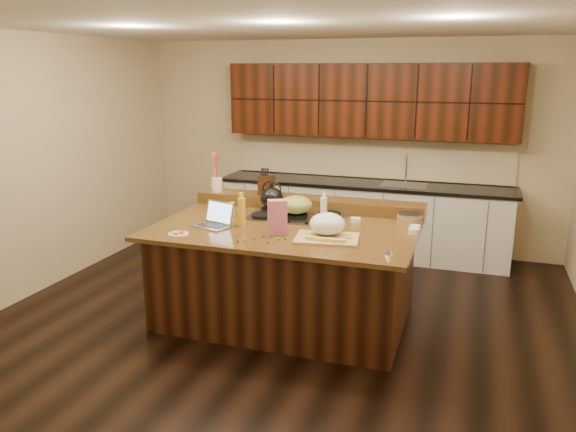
% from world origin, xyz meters
% --- Properties ---
extents(room, '(5.52, 5.02, 2.72)m').
position_xyz_m(room, '(0.00, 0.00, 1.35)').
color(room, black).
rests_on(room, ground).
extents(island, '(2.40, 1.60, 0.92)m').
position_xyz_m(island, '(0.00, 0.00, 0.46)').
color(island, black).
rests_on(island, ground).
extents(back_ledge, '(2.40, 0.30, 0.12)m').
position_xyz_m(back_ledge, '(0.00, 0.70, 0.98)').
color(back_ledge, black).
rests_on(back_ledge, island).
extents(cooktop, '(0.92, 0.52, 0.05)m').
position_xyz_m(cooktop, '(0.00, 0.30, 0.94)').
color(cooktop, gray).
rests_on(cooktop, island).
extents(back_counter, '(3.70, 0.66, 2.40)m').
position_xyz_m(back_counter, '(0.30, 2.23, 0.98)').
color(back_counter, silver).
rests_on(back_counter, ground).
extents(kettle, '(0.24, 0.24, 0.21)m').
position_xyz_m(kettle, '(-0.30, 0.43, 1.07)').
color(kettle, black).
rests_on(kettle, cooktop).
extents(green_bowl, '(0.36, 0.36, 0.17)m').
position_xyz_m(green_bowl, '(0.00, 0.30, 1.05)').
color(green_bowl, olive).
rests_on(green_bowl, cooktop).
extents(laptop, '(0.38, 0.33, 0.22)m').
position_xyz_m(laptop, '(-0.62, -0.22, 0.98)').
color(laptop, '#B7B7BC').
rests_on(laptop, island).
extents(oil_bottle, '(0.08, 0.08, 0.27)m').
position_xyz_m(oil_bottle, '(-0.38, -0.16, 1.06)').
color(oil_bottle, gold).
rests_on(oil_bottle, island).
extents(vinegar_bottle, '(0.07, 0.07, 0.25)m').
position_xyz_m(vinegar_bottle, '(0.31, 0.19, 1.04)').
color(vinegar_bottle, silver).
rests_on(vinegar_bottle, island).
extents(wooden_tray, '(0.58, 0.46, 0.21)m').
position_xyz_m(wooden_tray, '(0.46, -0.26, 1.02)').
color(wooden_tray, tan).
rests_on(wooden_tray, island).
extents(ramekin_a, '(0.12, 0.12, 0.04)m').
position_xyz_m(ramekin_a, '(1.15, 0.12, 0.94)').
color(ramekin_a, white).
rests_on(ramekin_a, island).
extents(ramekin_b, '(0.12, 0.12, 0.04)m').
position_xyz_m(ramekin_b, '(1.15, 0.22, 0.94)').
color(ramekin_b, white).
rests_on(ramekin_b, island).
extents(ramekin_c, '(0.11, 0.11, 0.04)m').
position_xyz_m(ramekin_c, '(0.59, 0.31, 0.94)').
color(ramekin_c, white).
rests_on(ramekin_c, island).
extents(strainer_bowl, '(0.30, 0.30, 0.09)m').
position_xyz_m(strainer_bowl, '(1.08, 0.40, 0.97)').
color(strainer_bowl, '#996B3F').
rests_on(strainer_bowl, island).
extents(kitchen_timer, '(0.10, 0.10, 0.07)m').
position_xyz_m(kitchen_timer, '(1.03, -0.53, 0.96)').
color(kitchen_timer, silver).
rests_on(kitchen_timer, island).
extents(pink_bag, '(0.19, 0.15, 0.31)m').
position_xyz_m(pink_bag, '(0.02, -0.29, 1.07)').
color(pink_bag, '#C75D80').
rests_on(pink_bag, island).
extents(candy_plate, '(0.23, 0.23, 0.01)m').
position_xyz_m(candy_plate, '(-0.80, -0.58, 0.93)').
color(candy_plate, white).
rests_on(candy_plate, island).
extents(package_box, '(0.12, 0.10, 0.14)m').
position_xyz_m(package_box, '(-0.63, 0.12, 0.99)').
color(package_box, '#F8D157').
rests_on(package_box, island).
extents(utensil_crock, '(0.15, 0.15, 0.14)m').
position_xyz_m(utensil_crock, '(-1.04, 0.70, 1.11)').
color(utensil_crock, white).
rests_on(utensil_crock, back_ledge).
extents(knife_block, '(0.15, 0.19, 0.21)m').
position_xyz_m(knife_block, '(-0.46, 0.70, 1.14)').
color(knife_block, black).
rests_on(knife_block, back_ledge).
extents(gumdrop_0, '(0.02, 0.02, 0.02)m').
position_xyz_m(gumdrop_0, '(-0.22, -0.61, 0.93)').
color(gumdrop_0, red).
rests_on(gumdrop_0, island).
extents(gumdrop_1, '(0.02, 0.02, 0.02)m').
position_xyz_m(gumdrop_1, '(-0.17, -0.58, 0.93)').
color(gumdrop_1, '#198C26').
rests_on(gumdrop_1, island).
extents(gumdrop_2, '(0.02, 0.02, 0.02)m').
position_xyz_m(gumdrop_2, '(0.03, -0.57, 0.93)').
color(gumdrop_2, red).
rests_on(gumdrop_2, island).
extents(gumdrop_3, '(0.02, 0.02, 0.02)m').
position_xyz_m(gumdrop_3, '(0.13, -0.42, 0.93)').
color(gumdrop_3, '#198C26').
rests_on(gumdrop_3, island).
extents(gumdrop_4, '(0.02, 0.02, 0.02)m').
position_xyz_m(gumdrop_4, '(-0.11, -0.51, 0.93)').
color(gumdrop_4, red).
rests_on(gumdrop_4, island).
extents(gumdrop_5, '(0.02, 0.02, 0.02)m').
position_xyz_m(gumdrop_5, '(0.08, -0.45, 0.93)').
color(gumdrop_5, '#198C26').
rests_on(gumdrop_5, island).
extents(gumdrop_6, '(0.02, 0.02, 0.02)m').
position_xyz_m(gumdrop_6, '(-0.27, -0.45, 0.93)').
color(gumdrop_6, red).
rests_on(gumdrop_6, island).
extents(gumdrop_7, '(0.02, 0.02, 0.02)m').
position_xyz_m(gumdrop_7, '(-0.01, -0.42, 0.93)').
color(gumdrop_7, '#198C26').
rests_on(gumdrop_7, island).
extents(gumdrop_8, '(0.02, 0.02, 0.02)m').
position_xyz_m(gumdrop_8, '(-0.07, -0.41, 0.93)').
color(gumdrop_8, red).
rests_on(gumdrop_8, island).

